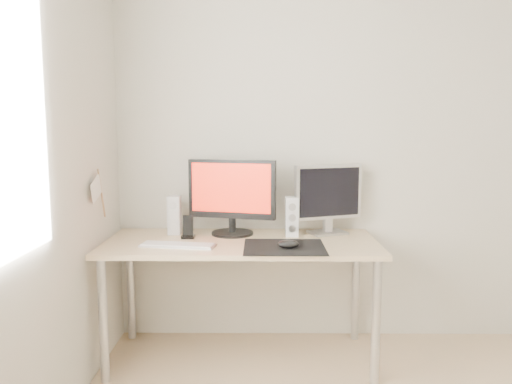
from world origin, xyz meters
name	(u,v)px	position (x,y,z in m)	size (l,w,h in m)	color
wall_back	(386,150)	(0.00, 1.75, 1.25)	(3.50, 3.50, 0.00)	beige
mousepad	(284,247)	(-0.68, 1.22, 0.73)	(0.45, 0.40, 0.00)	black
mouse	(288,244)	(-0.66, 1.19, 0.75)	(0.12, 0.07, 0.04)	black
desk	(241,253)	(-0.93, 1.38, 0.65)	(1.60, 0.70, 0.73)	#D1B587
main_monitor	(232,194)	(-0.99, 1.54, 0.98)	(0.54, 0.32, 0.47)	black
second_monitor	(328,196)	(-0.39, 1.58, 0.97)	(0.43, 0.23, 0.43)	#ADADAF
speaker_left	(174,215)	(-1.35, 1.56, 0.85)	(0.08, 0.09, 0.24)	silver
speaker_right	(292,217)	(-0.62, 1.51, 0.85)	(0.08, 0.09, 0.24)	white
keyboard	(178,245)	(-1.28, 1.23, 0.74)	(0.43, 0.18, 0.02)	#B8B9BB
phone_dock	(188,231)	(-1.25, 1.44, 0.77)	(0.08, 0.07, 0.14)	black
pennant	(98,190)	(-1.72, 1.24, 1.05)	(0.01, 0.23, 0.29)	#A57F54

